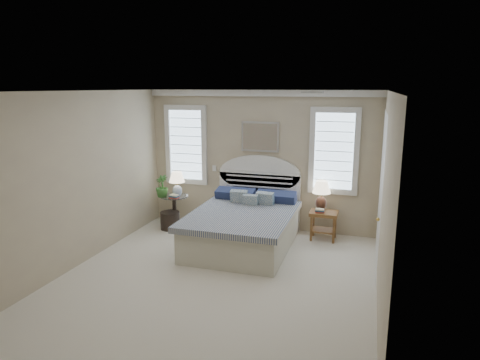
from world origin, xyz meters
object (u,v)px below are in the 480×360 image
Objects in this scene: floor_pot at (170,220)px; lamp_left at (177,181)px; bed at (245,224)px; side_table_left at (174,207)px; nightstand_right at (324,219)px; lamp_right at (321,192)px.

floor_pot is 0.75× the size of lamp_left.
lamp_left is at bearing 58.28° from floor_pot.
lamp_left is at bearing 160.17° from bed.
side_table_left is 1.66× the size of floor_pot.
floor_pot is at bearing 166.37° from bed.
lamp_left is (0.09, -0.03, 0.55)m from side_table_left.
floor_pot is at bearing -174.43° from nightstand_right.
nightstand_right is 1.05× the size of lamp_left.
floor_pot is at bearing -93.73° from side_table_left.
side_table_left is at bearing 161.82° from lamp_left.
bed is at bearing -151.97° from nightstand_right.
lamp_left reaches higher than nightstand_right.
nightstand_right is 1.40× the size of floor_pot.
lamp_left reaches higher than floor_pot.
side_table_left reaches higher than nightstand_right.
nightstand_right is (2.95, 0.10, -0.00)m from side_table_left.
lamp_right is (2.79, 0.26, -0.07)m from lamp_left.
nightstand_right is at bearing 1.94° from side_table_left.
nightstand_right is 0.50m from lamp_right.
bed is 1.75m from lamp_left.
floor_pot is (-1.66, 0.40, -0.21)m from bed.
lamp_right is (2.87, 0.23, 0.48)m from side_table_left.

